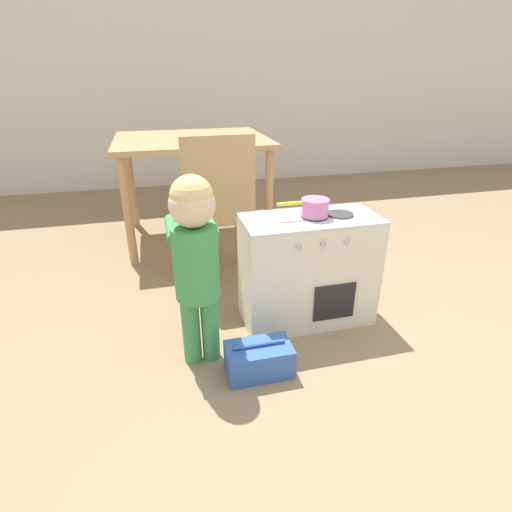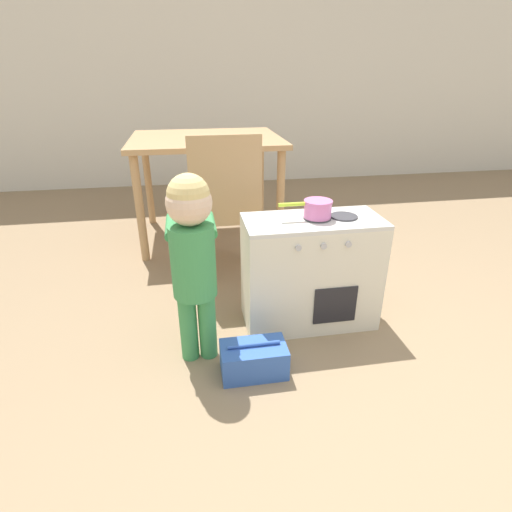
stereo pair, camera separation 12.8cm
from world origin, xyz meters
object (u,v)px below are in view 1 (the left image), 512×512
child_figure (195,249)px  toy_basket (259,359)px  toy_pot (315,206)px  dining_table (192,152)px  dining_chair_near (217,208)px  play_kitchen (308,270)px

child_figure → toy_basket: 0.55m
child_figure → toy_basket: child_figure is taller
toy_pot → dining_table: bearing=108.8°
toy_pot → dining_chair_near: 0.65m
child_figure → dining_table: bearing=84.2°
play_kitchen → toy_pot: toy_pot is taller
toy_pot → child_figure: child_figure is taller
child_figure → toy_basket: (0.23, -0.16, -0.48)m
toy_pot → play_kitchen: bearing=-177.9°
toy_pot → dining_chair_near: (-0.39, 0.50, -0.14)m
toy_basket → dining_table: size_ratio=0.26×
child_figure → dining_table: 1.49m
play_kitchen → dining_table: (-0.43, 1.29, 0.38)m
toy_basket → dining_chair_near: size_ratio=0.31×
dining_table → play_kitchen: bearing=-71.7°
play_kitchen → toy_pot: 0.34m
toy_basket → play_kitchen: bearing=45.4°
toy_basket → dining_table: 1.75m
toy_pot → child_figure: 0.63m
play_kitchen → dining_table: 1.41m
play_kitchen → dining_chair_near: (-0.38, 0.50, 0.20)m
child_figure → dining_chair_near: dining_chair_near is taller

